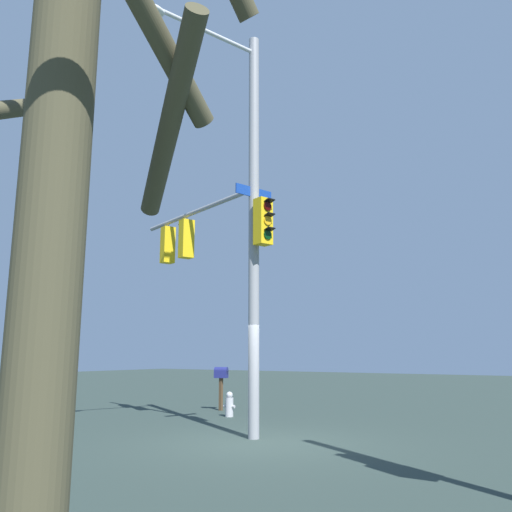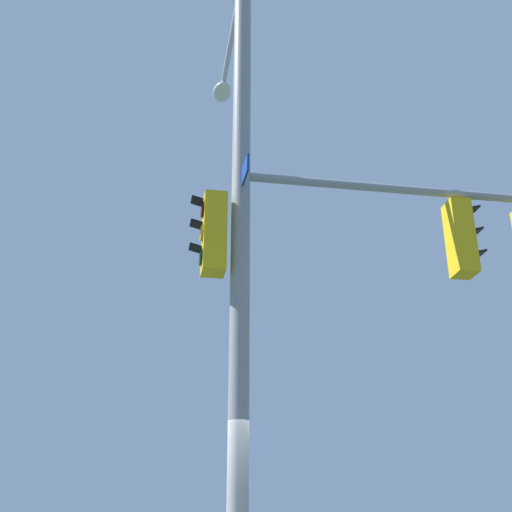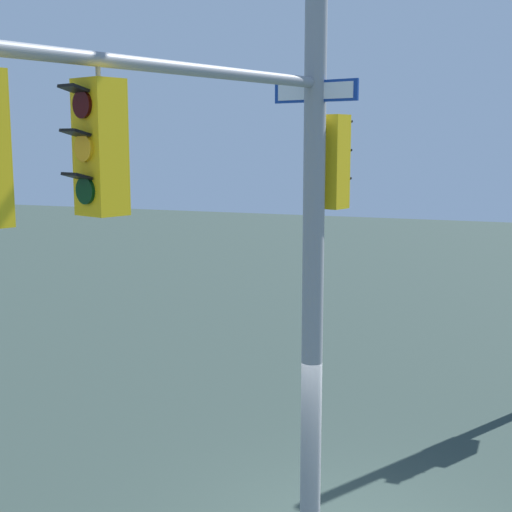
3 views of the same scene
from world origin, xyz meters
name	(u,v)px [view 1 (image 1 of 3)]	position (x,y,z in m)	size (l,w,h in m)	color
ground_plane	(259,443)	(0.00, 0.00, 0.00)	(80.00, 80.00, 0.00)	#2B3933
main_signal_pole_assembly	(226,216)	(1.31, -0.54, 5.26)	(5.68, 4.79, 9.75)	gray
fire_hydrant	(229,405)	(3.21, -3.38, 0.34)	(0.38, 0.24, 0.73)	#B2B2B7
mailbox	(221,376)	(4.48, -4.66, 1.11)	(0.49, 0.37, 1.41)	#4C3823
bare_tree_behind_pole	(58,184)	(-3.81, 7.96, 2.74)	(2.09, 2.08, 5.53)	#47442E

